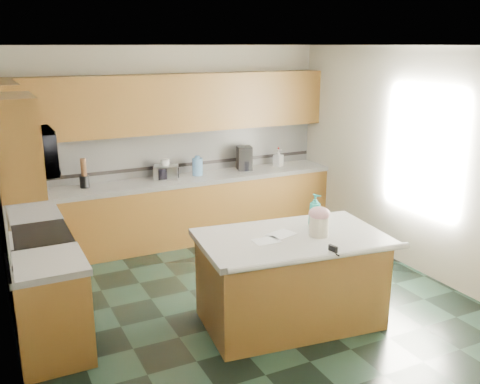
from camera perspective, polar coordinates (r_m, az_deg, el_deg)
floor at (r=6.01m, az=0.20°, el=-11.34°), size 4.60×4.60×0.00m
ceiling at (r=5.36m, az=0.23°, el=15.37°), size 4.60×4.60×0.00m
wall_back at (r=7.63m, az=-7.63°, el=5.08°), size 4.60×0.04×2.70m
wall_front at (r=3.70m, az=16.61°, el=-6.75°), size 4.60×0.04×2.70m
wall_right at (r=6.86m, az=17.85°, el=3.30°), size 0.04×4.60×2.70m
back_base_cab at (r=7.56m, az=-6.59°, el=-2.18°), size 4.60×0.60×0.86m
back_countertop at (r=7.43m, az=-6.70°, el=1.20°), size 4.60×0.64×0.06m
back_upper_cab at (r=7.37m, az=-7.32°, el=9.37°), size 4.60×0.33×0.78m
back_backsplash at (r=7.62m, az=-7.52°, el=4.19°), size 4.60×0.02×0.63m
back_accent_band at (r=7.66m, az=-7.46°, el=2.75°), size 4.60×0.01×0.05m
left_base_cab_rear at (r=6.51m, az=-21.23°, el=-6.13°), size 0.60×0.82×0.86m
left_counter_rear at (r=6.36m, az=-21.63°, el=-2.27°), size 0.64×0.82×0.06m
left_base_cab_front at (r=5.11m, az=-19.45°, el=-11.99°), size 0.60×0.72×0.86m
left_counter_front at (r=4.92m, az=-19.94°, el=-7.22°), size 0.64×0.72×0.06m
left_backsplash at (r=5.54m, az=-24.21°, el=-1.35°), size 0.02×2.30×0.63m
left_accent_band at (r=5.60m, az=-23.93°, el=-3.26°), size 0.01×2.30×0.05m
left_upper_cab_rear at (r=6.27m, az=-23.94°, el=7.11°), size 0.33×1.09×0.78m
left_upper_cab_front at (r=4.63m, az=-22.78°, el=4.68°), size 0.33×0.72×0.78m
range_body at (r=5.77m, az=-20.44°, el=-8.71°), size 0.60×0.76×0.88m
range_oven_door at (r=5.82m, az=-17.54°, el=-8.69°), size 0.02×0.68×0.55m
range_cooktop at (r=5.61m, az=-20.88°, el=-4.41°), size 0.62×0.78×0.04m
range_handle at (r=5.68m, az=-17.55°, el=-5.14°), size 0.02×0.66×0.02m
range_backguard at (r=5.56m, az=-23.66°, el=-3.58°), size 0.06×0.76×0.18m
microwave at (r=5.40m, az=-21.72°, el=3.94°), size 0.50×0.73×0.41m
island_base at (r=5.41m, az=5.39°, el=-9.53°), size 1.79×1.16×0.86m
island_top at (r=5.23m, az=5.51°, el=-4.96°), size 1.90×1.27×0.06m
island_bullnose at (r=4.82m, az=8.86°, el=-6.90°), size 1.78×0.27×0.06m
treat_jar at (r=5.22m, az=8.40°, el=-3.62°), size 0.24×0.24×0.19m
treat_jar_lid at (r=5.18m, az=8.46°, el=-2.28°), size 0.21×0.21×0.13m
treat_jar_knob at (r=5.17m, az=8.48°, el=-1.80°), size 0.07×0.02×0.02m
treat_jar_knob_end_l at (r=5.15m, az=8.17°, el=-1.85°), size 0.04×0.04×0.04m
treat_jar_knob_end_r at (r=5.18m, az=8.79°, el=-1.75°), size 0.04×0.04×0.04m
soap_bottle_island at (r=5.46m, az=7.99°, el=-1.95°), size 0.17×0.17×0.34m
paper_sheet_a at (r=5.25m, az=4.43°, el=-4.50°), size 0.31×0.27×0.00m
paper_sheet_b at (r=5.07m, az=2.82°, el=-5.22°), size 0.26×0.20×0.00m
clamp_body at (r=4.89m, az=9.88°, el=-6.14°), size 0.04×0.10×0.09m
clamp_handle at (r=4.85m, az=10.27°, el=-6.58°), size 0.02×0.07×0.02m
knife_block at (r=7.07m, az=-20.77°, el=0.75°), size 0.15×0.19×0.25m
utensil_crock at (r=7.18m, az=-16.24°, el=1.06°), size 0.12×0.12×0.16m
utensil_bundle at (r=7.14m, az=-16.36°, el=2.55°), size 0.07×0.07×0.23m
toaster_oven at (r=7.40m, az=-7.89°, el=2.10°), size 0.39×0.33×0.19m
toaster_oven_door at (r=7.31m, az=-7.63°, el=1.93°), size 0.29×0.01×0.15m
paper_towel at (r=7.44m, az=-7.98°, el=2.47°), size 0.12×0.12×0.27m
paper_towel_base at (r=7.47m, az=-7.95°, el=1.53°), size 0.18×0.18×0.01m
water_jug at (r=7.56m, az=-4.56°, el=2.69°), size 0.15×0.15×0.24m
water_jug_neck at (r=7.53m, az=-4.58°, el=3.72°), size 0.07×0.07×0.03m
coffee_maker at (r=7.87m, az=0.46°, el=3.64°), size 0.26×0.27×0.35m
coffee_carafe at (r=7.85m, az=0.63°, el=2.84°), size 0.14×0.14×0.14m
soap_bottle_back at (r=8.12m, az=4.11°, el=3.66°), size 0.16×0.16×0.26m
soap_back_cap at (r=8.09m, az=4.13°, el=4.67°), size 0.02×0.02×0.03m
window_light_proxy at (r=6.67m, az=18.95°, el=4.20°), size 0.02×1.40×1.10m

